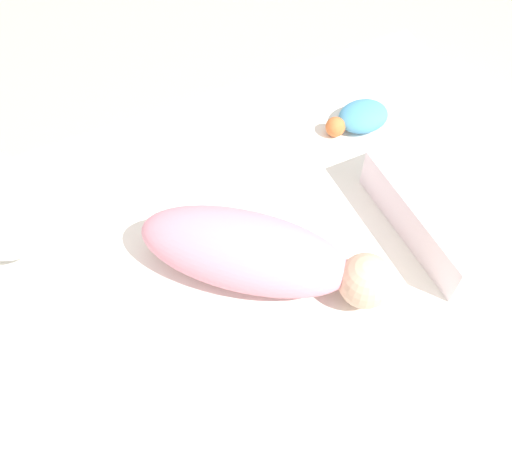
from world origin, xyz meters
TOP-DOWN VIEW (x-y plane):
  - ground_plane at (0.00, 0.00)m, footprint 12.00×12.00m
  - bed_mattress at (0.00, 0.00)m, footprint 1.49×1.01m
  - swaddled_baby at (0.07, 0.10)m, footprint 0.52×0.48m
  - pillow at (-0.48, 0.16)m, footprint 0.39×0.39m
  - bunny_plush at (0.56, -0.22)m, footprint 0.20×0.20m
  - turtle_plush at (-0.39, -0.21)m, footprint 0.19×0.12m

SIDE VIEW (x-z plane):
  - ground_plane at x=0.00m, z-range 0.00..0.00m
  - bed_mattress at x=0.00m, z-range 0.00..0.18m
  - turtle_plush at x=-0.39m, z-range 0.18..0.24m
  - pillow at x=-0.48m, z-range 0.18..0.30m
  - swaddled_baby at x=0.07m, z-range 0.18..0.33m
  - bunny_plush at x=0.56m, z-range 0.13..0.51m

